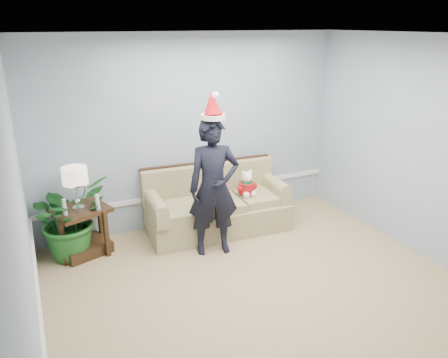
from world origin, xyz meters
TOP-DOWN VIEW (x-y plane):
  - room_shell at (0.00, 0.00)m, footprint 4.54×5.04m
  - wainscot_trim at (-1.18, 1.18)m, footprint 4.49×4.99m
  - sofa at (0.18, 2.09)m, footprint 2.01×0.95m
  - side_table at (-1.65, 2.15)m, footprint 0.78×0.72m
  - table_lamp at (-1.66, 2.14)m, footprint 0.31×0.31m
  - candle_pair at (-1.64, 2.02)m, footprint 0.44×0.05m
  - houseplant at (-1.79, 2.16)m, footprint 1.21×1.17m
  - man at (-0.11, 1.50)m, footprint 0.71×0.54m
  - santa_hat at (-0.11, 1.52)m, footprint 0.31×0.35m
  - teddy_bear at (0.61, 1.97)m, footprint 0.23×0.26m

SIDE VIEW (x-z plane):
  - side_table at x=-1.65m, z-range -0.07..0.55m
  - sofa at x=0.18m, z-range -0.13..0.79m
  - wainscot_trim at x=-1.18m, z-range 0.42..0.48m
  - houseplant at x=-1.79m, z-range 0.00..1.04m
  - teddy_bear at x=0.61m, z-range 0.43..0.80m
  - candle_pair at x=-1.64m, z-range 0.61..0.82m
  - man at x=-0.11m, z-range 0.00..1.75m
  - table_lamp at x=-1.66m, z-range 0.76..1.31m
  - room_shell at x=0.00m, z-range -0.02..2.72m
  - santa_hat at x=-0.11m, z-range 1.71..2.05m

